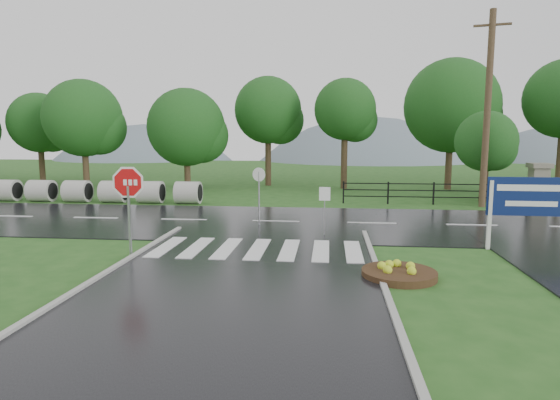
# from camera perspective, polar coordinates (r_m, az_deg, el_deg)

# --- Properties ---
(ground) EXTENTS (120.00, 120.00, 0.00)m
(ground) POSITION_cam_1_polar(r_m,az_deg,el_deg) (10.26, -7.05, -12.86)
(ground) COLOR #24521B
(ground) RESTS_ON ground
(main_road) EXTENTS (90.00, 8.00, 0.04)m
(main_road) POSITION_cam_1_polar(r_m,az_deg,el_deg) (19.80, -0.51, -2.72)
(main_road) COLOR black
(main_road) RESTS_ON ground
(walkway) EXTENTS (2.20, 11.00, 0.04)m
(walkway) POSITION_cam_1_polar(r_m,az_deg,el_deg) (15.18, 30.50, -7.06)
(walkway) COLOR black
(walkway) RESTS_ON ground
(crosswalk) EXTENTS (6.50, 2.80, 0.02)m
(crosswalk) POSITION_cam_1_polar(r_m,az_deg,el_deg) (14.94, -2.71, -5.96)
(crosswalk) COLOR silver
(crosswalk) RESTS_ON ground
(pillar_west) EXTENTS (1.00, 1.00, 2.24)m
(pillar_west) POSITION_cam_1_polar(r_m,az_deg,el_deg) (27.65, 28.96, 1.75)
(pillar_west) COLOR gray
(pillar_west) RESTS_ON ground
(fence_west) EXTENTS (9.58, 0.08, 1.20)m
(fence_west) POSITION_cam_1_polar(r_m,az_deg,el_deg) (26.10, 18.23, 1.03)
(fence_west) COLOR black
(fence_west) RESTS_ON ground
(hills) EXTENTS (102.00, 48.00, 48.00)m
(hills) POSITION_cam_1_polar(r_m,az_deg,el_deg) (76.78, 6.84, -6.73)
(hills) COLOR slate
(hills) RESTS_ON ground
(treeline) EXTENTS (83.20, 5.20, 10.00)m
(treeline) POSITION_cam_1_polar(r_m,az_deg,el_deg) (33.56, 3.91, 1.58)
(treeline) COLOR #164716
(treeline) RESTS_ON ground
(culvert_pipes) EXTENTS (11.80, 1.20, 1.20)m
(culvert_pipes) POSITION_cam_1_polar(r_m,az_deg,el_deg) (27.67, -21.57, 0.98)
(culvert_pipes) COLOR #9E9B93
(culvert_pipes) RESTS_ON ground
(stop_sign) EXTENTS (1.29, 0.09, 2.90)m
(stop_sign) POSITION_cam_1_polar(r_m,az_deg,el_deg) (14.57, -18.01, 1.08)
(stop_sign) COLOR #939399
(stop_sign) RESTS_ON ground
(estate_billboard) EXTENTS (2.67, 0.12, 2.34)m
(estate_billboard) POSITION_cam_1_polar(r_m,az_deg,el_deg) (16.68, 28.28, -0.04)
(estate_billboard) COLOR silver
(estate_billboard) RESTS_ON ground
(flower_bed) EXTENTS (1.91, 1.91, 0.38)m
(flower_bed) POSITION_cam_1_polar(r_m,az_deg,el_deg) (12.52, 14.31, -8.53)
(flower_bed) COLOR #332111
(flower_bed) RESTS_ON ground
(reg_sign_small) EXTENTS (0.40, 0.06, 1.80)m
(reg_sign_small) POSITION_cam_1_polar(r_m,az_deg,el_deg) (16.89, 5.47, -0.09)
(reg_sign_small) COLOR #939399
(reg_sign_small) RESTS_ON ground
(reg_sign_round) EXTENTS (0.53, 0.18, 2.37)m
(reg_sign_round) POSITION_cam_1_polar(r_m,az_deg,el_deg) (18.77, -2.58, 1.28)
(reg_sign_round) COLOR #939399
(reg_sign_round) RESTS_ON ground
(utility_pole_east) EXTENTS (1.72, 0.48, 9.80)m
(utility_pole_east) POSITION_cam_1_polar(r_m,az_deg,el_deg) (26.10, 23.97, 10.12)
(utility_pole_east) COLOR #473523
(utility_pole_east) RESTS_ON ground
(entrance_tree_left) EXTENTS (3.31, 3.31, 4.99)m
(entrance_tree_left) POSITION_cam_1_polar(r_m,az_deg,el_deg) (28.17, 23.82, 6.51)
(entrance_tree_left) COLOR #3D2B1C
(entrance_tree_left) RESTS_ON ground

